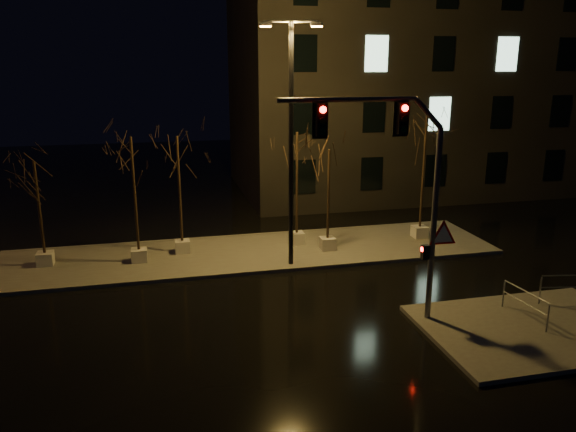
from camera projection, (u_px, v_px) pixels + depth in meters
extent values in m
plane|color=black|center=(282.00, 309.00, 19.62)|extent=(90.00, 90.00, 0.00)
cube|color=#4D4A45|center=(252.00, 253.00, 25.23)|extent=(22.00, 5.00, 0.15)
cube|color=#4D4A45|center=(534.00, 329.00, 17.99)|extent=(7.00, 5.00, 0.15)
cube|color=black|center=(425.00, 76.00, 37.66)|extent=(25.00, 12.00, 15.00)
cube|color=#AAA69F|center=(45.00, 259.00, 23.41)|extent=(0.65, 0.65, 0.55)
cylinder|color=black|center=(39.00, 208.00, 22.83)|extent=(0.11, 0.11, 3.85)
cube|color=#AAA69F|center=(139.00, 255.00, 23.82)|extent=(0.65, 0.65, 0.55)
cylinder|color=black|center=(135.00, 194.00, 23.12)|extent=(0.11, 0.11, 4.76)
cube|color=#AAA69F|center=(183.00, 246.00, 24.98)|extent=(0.65, 0.65, 0.55)
cylinder|color=black|center=(180.00, 190.00, 24.30)|extent=(0.11, 0.11, 4.63)
cube|color=#AAA69F|center=(297.00, 238.00, 26.18)|extent=(0.65, 0.65, 0.55)
cylinder|color=black|center=(297.00, 183.00, 25.50)|extent=(0.11, 0.11, 4.65)
cube|color=#AAA69F|center=(327.00, 243.00, 25.38)|extent=(0.65, 0.65, 0.55)
cylinder|color=black|center=(328.00, 194.00, 24.78)|extent=(0.11, 0.11, 4.00)
cube|color=#AAA69F|center=(419.00, 232.00, 27.15)|extent=(0.65, 0.65, 0.55)
cylinder|color=black|center=(423.00, 172.00, 26.37)|extent=(0.11, 0.11, 5.31)
cylinder|color=slate|center=(434.00, 227.00, 17.83)|extent=(0.19, 0.19, 6.27)
cylinder|color=slate|center=(348.00, 100.00, 16.14)|extent=(4.18, 0.19, 0.15)
cube|color=black|center=(403.00, 119.00, 16.66)|extent=(0.32, 0.23, 0.94)
cube|color=black|center=(322.00, 120.00, 16.12)|extent=(0.32, 0.23, 0.94)
cube|color=black|center=(425.00, 252.00, 18.00)|extent=(0.23, 0.19, 0.47)
cone|color=red|center=(443.00, 236.00, 17.93)|extent=(1.09, 0.04, 1.09)
sphere|color=#FF0C07|center=(442.00, 107.00, 16.84)|extent=(0.19, 0.19, 0.19)
cylinder|color=black|center=(291.00, 149.00, 22.35)|extent=(0.19, 0.19, 9.68)
cylinder|color=black|center=(291.00, 21.00, 21.08)|extent=(2.09, 0.61, 0.10)
cube|color=orange|center=(266.00, 25.00, 21.13)|extent=(0.53, 0.38, 0.19)
cube|color=orange|center=(317.00, 25.00, 21.11)|extent=(0.53, 0.38, 0.19)
cylinder|color=slate|center=(540.00, 291.00, 19.56)|extent=(0.06, 0.06, 0.99)
cylinder|color=slate|center=(576.00, 275.00, 19.47)|extent=(2.39, 0.48, 0.04)
cylinder|color=slate|center=(574.00, 287.00, 19.59)|extent=(2.39, 0.48, 0.04)
cylinder|color=slate|center=(548.00, 319.00, 17.50)|extent=(0.05, 0.05, 0.91)
cylinder|color=slate|center=(504.00, 294.00, 19.35)|extent=(0.05, 0.05, 0.91)
cylinder|color=slate|center=(526.00, 291.00, 18.29)|extent=(0.25, 2.03, 0.04)
cylinder|color=slate|center=(525.00, 303.00, 18.40)|extent=(0.25, 2.03, 0.04)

